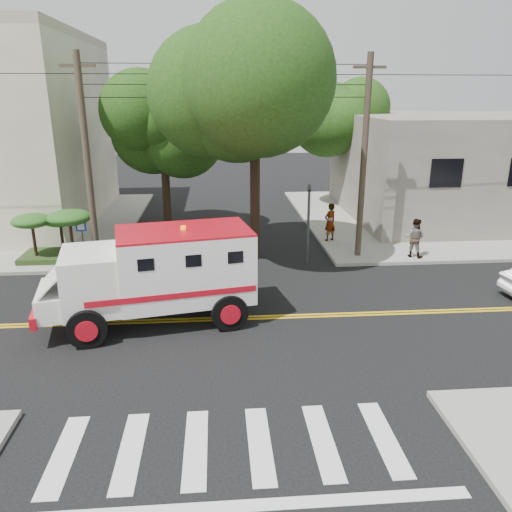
{
  "coord_description": "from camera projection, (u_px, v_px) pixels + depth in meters",
  "views": [
    {
      "loc": [
        -0.2,
        -15.6,
        7.34
      ],
      "look_at": [
        1.19,
        1.95,
        1.6
      ],
      "focal_mm": 35.0,
      "sensor_mm": 36.0,
      "label": 1
    }
  ],
  "objects": [
    {
      "name": "accessibility_sign",
      "position": [
        82.0,
        236.0,
        22.04
      ],
      "size": [
        0.45,
        0.1,
        2.02
      ],
      "color": "#3F3F42",
      "rests_on": "ground"
    },
    {
      "name": "utility_pole_left",
      "position": [
        88.0,
        165.0,
        20.95
      ],
      "size": [
        0.28,
        0.28,
        9.0
      ],
      "primitive_type": "cylinder",
      "color": "#382D23",
      "rests_on": "ground"
    },
    {
      "name": "pedestrian_b",
      "position": [
        415.0,
        238.0,
        22.84
      ],
      "size": [
        1.11,
        1.07,
        1.81
      ],
      "primitive_type": "imported",
      "rotation": [
        0.0,
        0.0,
        2.5
      ],
      "color": "gray",
      "rests_on": "sidewalk_ne"
    },
    {
      "name": "sidewalk_ne",
      "position": [
        439.0,
        217.0,
        30.86
      ],
      "size": [
        17.0,
        17.0,
        0.15
      ],
      "primitive_type": "cube",
      "color": "gray",
      "rests_on": "ground"
    },
    {
      "name": "armored_truck",
      "position": [
        158.0,
        271.0,
        16.34
      ],
      "size": [
        7.26,
        3.83,
        3.15
      ],
      "rotation": [
        0.0,
        0.0,
        0.19
      ],
      "color": "white",
      "rests_on": "ground"
    },
    {
      "name": "ground",
      "position": [
        226.0,
        319.0,
        17.07
      ],
      "size": [
        100.0,
        100.0,
        0.0
      ],
      "primitive_type": "plane",
      "color": "black",
      "rests_on": "ground"
    },
    {
      "name": "tree_left",
      "position": [
        168.0,
        126.0,
        26.27
      ],
      "size": [
        4.48,
        4.2,
        7.7
      ],
      "color": "black",
      "rests_on": "ground"
    },
    {
      "name": "pedestrian_a",
      "position": [
        330.0,
        222.0,
        25.37
      ],
      "size": [
        0.84,
        0.76,
        1.94
      ],
      "primitive_type": "imported",
      "rotation": [
        0.0,
        0.0,
        3.69
      ],
      "color": "gray",
      "rests_on": "sidewalk_ne"
    },
    {
      "name": "tree_right",
      "position": [
        362.0,
        115.0,
        30.8
      ],
      "size": [
        4.8,
        4.5,
        8.2
      ],
      "color": "black",
      "rests_on": "ground"
    },
    {
      "name": "building_right",
      "position": [
        465.0,
        166.0,
        30.49
      ],
      "size": [
        14.0,
        12.0,
        6.0
      ],
      "primitive_type": "cube",
      "color": "#69665A",
      "rests_on": "sidewalk_ne"
    },
    {
      "name": "palm_planter",
      "position": [
        56.0,
        227.0,
        22.28
      ],
      "size": [
        3.52,
        2.63,
        2.36
      ],
      "color": "#1E3314",
      "rests_on": "sidewalk_nw"
    },
    {
      "name": "tree_main",
      "position": [
        266.0,
        97.0,
        20.87
      ],
      "size": [
        6.08,
        5.7,
        9.85
      ],
      "color": "black",
      "rests_on": "ground"
    },
    {
      "name": "utility_pole_right",
      "position": [
        364.0,
        161.0,
        22.03
      ],
      "size": [
        0.28,
        0.28,
        9.0
      ],
      "primitive_type": "cylinder",
      "color": "#382D23",
      "rests_on": "ground"
    },
    {
      "name": "traffic_signal",
      "position": [
        309.0,
        216.0,
        21.98
      ],
      "size": [
        0.15,
        0.18,
        3.6
      ],
      "color": "#3F3F42",
      "rests_on": "ground"
    }
  ]
}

